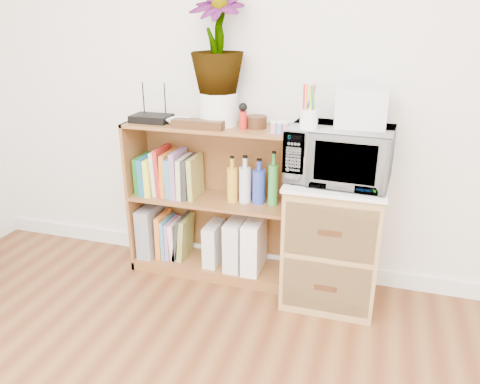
% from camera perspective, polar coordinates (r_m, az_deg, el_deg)
% --- Properties ---
extents(skirting_board, '(4.00, 0.02, 0.10)m').
position_cam_1_polar(skirting_board, '(3.06, 3.76, -8.37)').
color(skirting_board, white).
rests_on(skirting_board, ground).
extents(bookshelf, '(1.00, 0.30, 0.95)m').
position_cam_1_polar(bookshelf, '(2.85, -3.57, -1.20)').
color(bookshelf, brown).
rests_on(bookshelf, ground).
extents(wicker_unit, '(0.50, 0.45, 0.70)m').
position_cam_1_polar(wicker_unit, '(2.68, 11.21, -6.02)').
color(wicker_unit, '#9E7542').
rests_on(wicker_unit, ground).
extents(microwave, '(0.54, 0.39, 0.29)m').
position_cam_1_polar(microwave, '(2.48, 12.02, 4.52)').
color(microwave, silver).
rests_on(microwave, wicker_unit).
extents(pen_cup, '(0.09, 0.09, 0.10)m').
position_cam_1_polar(pen_cup, '(2.37, 8.40, 8.81)').
color(pen_cup, white).
rests_on(pen_cup, microwave).
extents(small_appliance, '(0.25, 0.21, 0.20)m').
position_cam_1_polar(small_appliance, '(2.46, 14.66, 9.98)').
color(small_appliance, silver).
rests_on(small_appliance, microwave).
extents(router, '(0.23, 0.15, 0.04)m').
position_cam_1_polar(router, '(2.82, -10.75, 8.82)').
color(router, black).
rests_on(router, bookshelf).
extents(white_bowl, '(0.13, 0.13, 0.03)m').
position_cam_1_polar(white_bowl, '(2.74, -7.52, 8.54)').
color(white_bowl, white).
rests_on(white_bowl, bookshelf).
extents(plant_pot, '(0.22, 0.22, 0.18)m').
position_cam_1_polar(plant_pot, '(2.69, -2.63, 10.10)').
color(plant_pot, white).
rests_on(plant_pot, bookshelf).
extents(potted_plant, '(0.30, 0.30, 0.54)m').
position_cam_1_polar(potted_plant, '(2.64, -2.77, 17.84)').
color(potted_plant, '#2E722D').
rests_on(potted_plant, plant_pot).
extents(trinket_box, '(0.29, 0.07, 0.05)m').
position_cam_1_polar(trinket_box, '(2.62, -5.16, 8.23)').
color(trinket_box, '#341E0E').
rests_on(trinket_box, bookshelf).
extents(kokeshi_doll, '(0.04, 0.04, 0.10)m').
position_cam_1_polar(kokeshi_doll, '(2.59, 0.36, 8.75)').
color(kokeshi_doll, '#B11B15').
rests_on(kokeshi_doll, bookshelf).
extents(wooden_bowl, '(0.11, 0.11, 0.07)m').
position_cam_1_polar(wooden_bowl, '(2.62, 2.04, 8.53)').
color(wooden_bowl, '#341D0E').
rests_on(wooden_bowl, bookshelf).
extents(paint_jars, '(0.11, 0.04, 0.06)m').
position_cam_1_polar(paint_jars, '(2.49, 4.84, 7.72)').
color(paint_jars, pink).
rests_on(paint_jars, bookshelf).
extents(file_box, '(0.10, 0.26, 0.32)m').
position_cam_1_polar(file_box, '(3.11, -10.76, -4.49)').
color(file_box, gray).
rests_on(file_box, bookshelf).
extents(magazine_holder_left, '(0.08, 0.21, 0.26)m').
position_cam_1_polar(magazine_holder_left, '(2.95, -3.20, -6.23)').
color(magazine_holder_left, silver).
rests_on(magazine_holder_left, bookshelf).
extents(magazine_holder_mid, '(0.10, 0.25, 0.31)m').
position_cam_1_polar(magazine_holder_mid, '(2.89, -0.48, -6.21)').
color(magazine_holder_mid, silver).
rests_on(magazine_holder_mid, bookshelf).
extents(magazine_holder_right, '(0.10, 0.26, 0.32)m').
position_cam_1_polar(magazine_holder_right, '(2.86, 1.74, -6.42)').
color(magazine_holder_right, white).
rests_on(magazine_holder_right, bookshelf).
extents(cookbooks, '(0.38, 0.20, 0.29)m').
position_cam_1_polar(cookbooks, '(2.89, -8.63, 2.19)').
color(cookbooks, '#1A631C').
rests_on(cookbooks, bookshelf).
extents(liquor_bottles, '(0.30, 0.07, 0.31)m').
position_cam_1_polar(liquor_bottles, '(2.71, 1.49, 1.37)').
color(liquor_bottles, gold).
rests_on(liquor_bottles, bookshelf).
extents(lower_books, '(0.20, 0.19, 0.29)m').
position_cam_1_polar(lower_books, '(3.05, -7.97, -5.40)').
color(lower_books, orange).
rests_on(lower_books, bookshelf).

